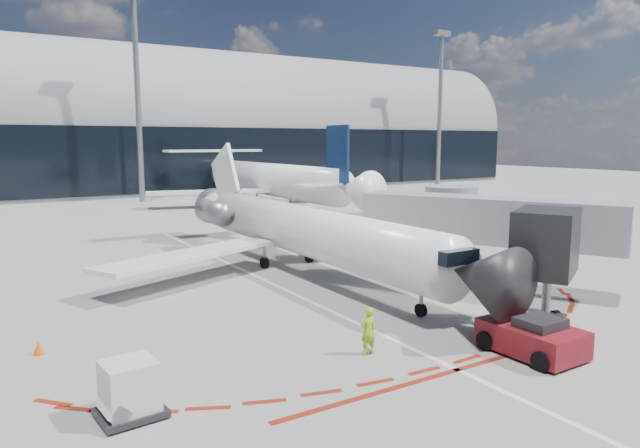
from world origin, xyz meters
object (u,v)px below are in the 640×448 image
pushback_tug (532,337)px  regional_jet (298,228)px  uld_container (130,390)px  ramp_worker (368,331)px

pushback_tug → regional_jet: bearing=90.3°
pushback_tug → uld_container: 13.68m
ramp_worker → uld_container: bearing=0.1°
regional_jet → uld_container: 18.87m
regional_jet → uld_container: regional_jet is taller
pushback_tug → ramp_worker: ramp_worker is taller
regional_jet → pushback_tug: regional_jet is taller
ramp_worker → uld_container: size_ratio=0.94×
regional_jet → ramp_worker: regional_jet is taller
regional_jet → ramp_worker: (-4.62, -13.20, -1.61)m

